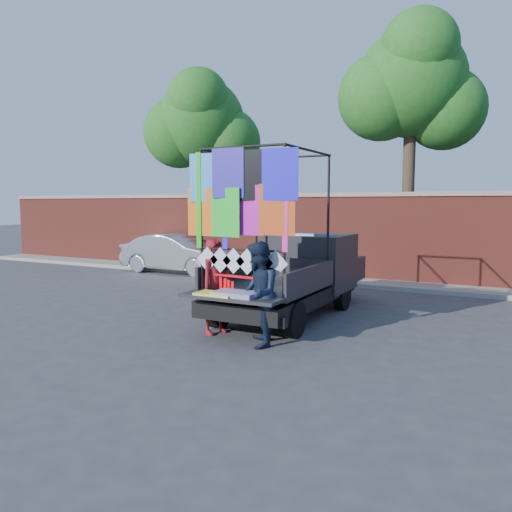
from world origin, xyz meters
The scene contains 10 objects.
ground centered at (0.00, 0.00, 0.00)m, with size 90.00×90.00×0.00m, color #38383A.
brick_wall centered at (0.00, 7.00, 1.33)m, with size 30.00×0.45×2.61m.
curb centered at (0.00, 6.30, 0.06)m, with size 30.00×1.20×0.12m, color gray.
tree_left centered at (-6.48, 8.12, 5.12)m, with size 4.20×3.30×7.05m.
tree_mid centered at (1.02, 8.12, 5.70)m, with size 4.20×3.30×7.73m.
pickup_truck centered at (-0.02, 2.31, 0.81)m, with size 2.04×5.13×3.23m.
sedan centered at (-5.94, 5.89, 0.64)m, with size 1.36×3.90×1.28m, color silver.
woman centered at (-0.60, -0.09, 0.84)m, with size 0.61×0.40×1.68m, color maroon.
man centered at (0.42, -0.44, 0.84)m, with size 0.82×0.64×1.69m, color #152136.
streamer_bundle centered at (-0.18, -0.28, 0.90)m, with size 0.88×0.12×0.61m.
Camera 1 is at (4.09, -7.38, 2.28)m, focal length 35.00 mm.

